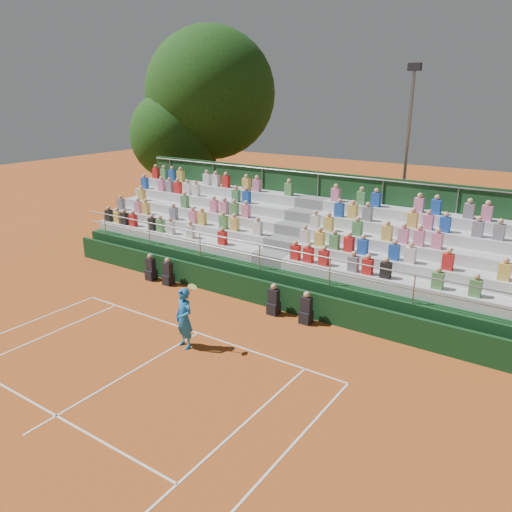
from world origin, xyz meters
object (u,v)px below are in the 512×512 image
Objects in this scene: tennis_player at (184,318)px; tree_west at (175,136)px; floodlight_mast at (407,148)px; tree_east at (210,94)px.

tree_west is (-12.01, 12.78, 4.19)m from tennis_player.
tree_west is 14.28m from floodlight_mast.
tennis_player is at bearing -46.79° from tree_west.
tennis_player is at bearing -54.10° from tree_east.
tree_east is at bearing 175.00° from floodlight_mast.
tree_west is 0.88× the size of floodlight_mast.
tree_east is (-10.72, 14.81, 6.66)m from tennis_player.
floodlight_mast reaches higher than tennis_player.
floodlight_mast is at bearing -5.00° from tree_east.
tennis_player is 0.28× the size of tree_west.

